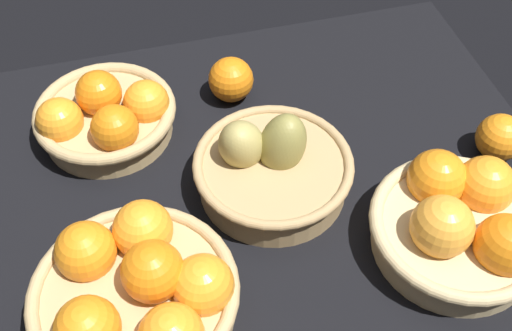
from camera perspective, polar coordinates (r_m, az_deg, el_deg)
The scene contains 7 objects.
market_tray at distance 93.03cm, azimuth 1.49°, elevation -2.50°, with size 84.00×72.00×3.00cm, color black.
basket_far_left at distance 98.59cm, azimuth -13.42°, elevation 4.42°, with size 21.67×21.67×10.20cm.
basket_near_left at distance 77.46cm, azimuth -10.64°, elevation -11.38°, with size 25.14×25.14×12.26cm.
basket_center_pears at distance 89.11cm, azimuth 1.50°, elevation 0.03°, with size 22.66×22.66×13.01cm.
basket_near_right at distance 86.70cm, azimuth 18.01°, elevation -4.96°, with size 23.44×23.44×11.19cm.
loose_orange_front_gap at distance 102.40cm, azimuth -2.28°, elevation 7.77°, with size 7.31×7.31×7.31cm, color orange.
loose_orange_back_gap at distance 100.12cm, azimuth 21.20°, elevation 2.38°, with size 7.11×7.11×7.11cm, color orange.
Camera 1 is at (-17.00, -54.56, 74.90)cm, focal length 44.23 mm.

